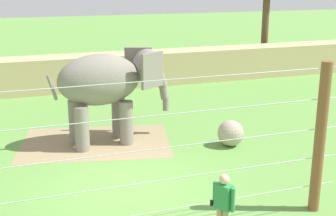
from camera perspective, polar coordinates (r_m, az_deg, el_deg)
name	(u,v)px	position (r m, az deg, el deg)	size (l,w,h in m)	color
ground_plane	(127,184)	(13.07, -5.19, -9.53)	(120.00, 120.00, 0.00)	#609342
dirt_patch	(96,142)	(16.37, -9.06, -4.27)	(5.18, 3.55, 0.01)	#937F5B
embankment_wall	(70,73)	(24.11, -12.24, 4.33)	(36.00, 1.80, 1.77)	tan
elephant	(109,83)	(15.75, -7.47, 3.13)	(4.37, 1.94, 3.24)	gray
enrichment_ball	(231,133)	(15.86, 7.89, -3.15)	(0.91, 0.91, 0.91)	tan
cable_fence	(159,160)	(9.70, -1.19, -6.56)	(9.20, 0.27, 3.79)	brown
zookeeper	(223,206)	(9.98, 6.98, -12.19)	(0.39, 0.55, 1.67)	tan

